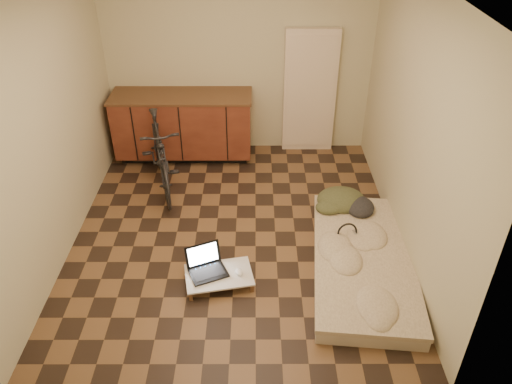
{
  "coord_description": "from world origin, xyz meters",
  "views": [
    {
      "loc": [
        0.22,
        -4.37,
        3.46
      ],
      "look_at": [
        0.22,
        -0.03,
        0.55
      ],
      "focal_mm": 35.0,
      "sensor_mm": 36.0,
      "label": 1
    }
  ],
  "objects_px": {
    "bicycle": "(159,150)",
    "futon": "(363,261)",
    "lap_desk": "(219,275)",
    "laptop": "(206,266)"
  },
  "relations": [
    {
      "from": "futon",
      "to": "laptop",
      "type": "relative_size",
      "value": 4.77
    },
    {
      "from": "bicycle",
      "to": "lap_desk",
      "type": "bearing_deg",
      "value": -80.73
    },
    {
      "from": "lap_desk",
      "to": "laptop",
      "type": "relative_size",
      "value": 1.6
    },
    {
      "from": "laptop",
      "to": "bicycle",
      "type": "bearing_deg",
      "value": 88.64
    },
    {
      "from": "bicycle",
      "to": "futon",
      "type": "xyz_separation_m",
      "value": [
        2.25,
        -1.53,
        -0.42
      ]
    },
    {
      "from": "lap_desk",
      "to": "laptop",
      "type": "height_order",
      "value": "laptop"
    },
    {
      "from": "futon",
      "to": "lap_desk",
      "type": "xyz_separation_m",
      "value": [
        -1.44,
        -0.21,
        0.01
      ]
    },
    {
      "from": "futon",
      "to": "laptop",
      "type": "height_order",
      "value": "laptop"
    },
    {
      "from": "lap_desk",
      "to": "laptop",
      "type": "xyz_separation_m",
      "value": [
        -0.12,
        0.06,
        0.06
      ]
    },
    {
      "from": "futon",
      "to": "laptop",
      "type": "distance_m",
      "value": 1.57
    }
  ]
}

